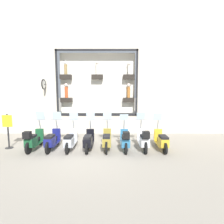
# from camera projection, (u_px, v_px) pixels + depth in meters

# --- Properties ---
(ground_plane) EXTENTS (120.00, 120.00, 0.00)m
(ground_plane) POSITION_uv_depth(u_px,v_px,m) (91.00, 152.00, 7.66)
(ground_plane) COLOR gray
(building_facade) EXTENTS (1.23, 36.00, 10.51)m
(building_facade) POSITION_uv_depth(u_px,v_px,m) (97.00, 47.00, 10.60)
(building_facade) COLOR beige
(building_facade) RESTS_ON ground_plane
(scooter_yellow_0) EXTENTS (1.80, 0.61, 1.56)m
(scooter_yellow_0) POSITION_uv_depth(u_px,v_px,m) (162.00, 141.00, 7.92)
(scooter_yellow_0) COLOR black
(scooter_yellow_0) RESTS_ON ground_plane
(scooter_white_1) EXTENTS (1.81, 0.61, 1.62)m
(scooter_white_1) POSITION_uv_depth(u_px,v_px,m) (144.00, 140.00, 7.86)
(scooter_white_1) COLOR black
(scooter_white_1) RESTS_ON ground_plane
(scooter_teal_2) EXTENTS (1.80, 0.60, 1.53)m
(scooter_teal_2) POSITION_uv_depth(u_px,v_px,m) (125.00, 140.00, 7.86)
(scooter_teal_2) COLOR black
(scooter_teal_2) RESTS_ON ground_plane
(scooter_olive_3) EXTENTS (1.81, 0.60, 1.72)m
(scooter_olive_3) POSITION_uv_depth(u_px,v_px,m) (107.00, 140.00, 7.93)
(scooter_olive_3) COLOR black
(scooter_olive_3) RESTS_ON ground_plane
(scooter_black_4) EXTENTS (1.80, 0.61, 1.70)m
(scooter_black_4) POSITION_uv_depth(u_px,v_px,m) (89.00, 140.00, 7.93)
(scooter_black_4) COLOR black
(scooter_black_4) RESTS_ON ground_plane
(scooter_silver_5) EXTENTS (1.80, 0.60, 1.62)m
(scooter_silver_5) POSITION_uv_depth(u_px,v_px,m) (70.00, 140.00, 7.93)
(scooter_silver_5) COLOR black
(scooter_silver_5) RESTS_ON ground_plane
(scooter_navy_6) EXTENTS (1.81, 0.61, 1.66)m
(scooter_navy_6) POSITION_uv_depth(u_px,v_px,m) (52.00, 140.00, 7.93)
(scooter_navy_6) COLOR black
(scooter_navy_6) RESTS_ON ground_plane
(scooter_green_7) EXTENTS (1.80, 0.61, 1.68)m
(scooter_green_7) POSITION_uv_depth(u_px,v_px,m) (33.00, 140.00, 7.87)
(scooter_green_7) COLOR black
(scooter_green_7) RESTS_ON ground_plane
(shop_sign_post) EXTENTS (0.36, 0.45, 1.62)m
(shop_sign_post) POSITION_uv_depth(u_px,v_px,m) (8.00, 130.00, 8.11)
(shop_sign_post) COLOR #232326
(shop_sign_post) RESTS_ON ground_plane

